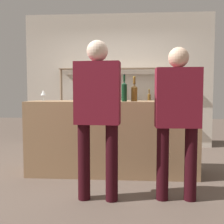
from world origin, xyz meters
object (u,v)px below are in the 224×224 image
at_px(customer_right, 177,112).
at_px(counter_bottle_1, 180,93).
at_px(ice_bucket, 81,94).
at_px(counter_bottle_0, 170,91).
at_px(counter_bottle_2, 124,91).
at_px(counter_bottle_3, 134,92).
at_px(wine_glass, 43,93).
at_px(customer_center, 98,108).

bearing_deg(customer_right, counter_bottle_1, -12.47).
relative_size(counter_bottle_1, ice_bucket, 1.48).
xyz_separation_m(counter_bottle_0, customer_right, (-0.06, -0.90, -0.23)).
xyz_separation_m(counter_bottle_2, counter_bottle_3, (0.14, 0.06, -0.02)).
relative_size(counter_bottle_1, counter_bottle_2, 0.85).
height_order(counter_bottle_2, wine_glass, counter_bottle_2).
bearing_deg(counter_bottle_1, ice_bucket, 176.40).
xyz_separation_m(ice_bucket, customer_right, (1.23, -1.07, -0.19)).
bearing_deg(customer_center, counter_bottle_1, -41.80).
bearing_deg(counter_bottle_0, wine_glass, 174.38).
distance_m(counter_bottle_3, customer_center, 0.97).
relative_size(wine_glass, customer_right, 0.10).
bearing_deg(counter_bottle_3, customer_center, -114.63).
bearing_deg(counter_bottle_2, counter_bottle_0, 12.64).
xyz_separation_m(counter_bottle_0, customer_center, (-0.90, -0.95, -0.18)).
bearing_deg(wine_glass, counter_bottle_2, -14.88).
height_order(counter_bottle_2, customer_center, customer_center).
bearing_deg(counter_bottle_3, customer_right, -61.35).
bearing_deg(counter_bottle_1, customer_center, -135.38).
xyz_separation_m(wine_glass, customer_center, (0.96, -1.14, -0.16)).
relative_size(counter_bottle_3, customer_center, 0.20).
distance_m(counter_bottle_1, counter_bottle_3, 0.67).
height_order(counter_bottle_0, counter_bottle_1, counter_bottle_0).
distance_m(ice_bucket, customer_center, 1.20).
distance_m(counter_bottle_1, ice_bucket, 1.44).
distance_m(wine_glass, ice_bucket, 0.57).
bearing_deg(wine_glass, counter_bottle_1, -2.95).
relative_size(ice_bucket, customer_right, 0.13).
height_order(counter_bottle_2, customer_right, customer_right).
height_order(counter_bottle_1, customer_center, customer_center).
height_order(counter_bottle_0, wine_glass, counter_bottle_0).
bearing_deg(counter_bottle_2, ice_bucket, 154.44).
bearing_deg(counter_bottle_0, counter_bottle_2, -167.36).
bearing_deg(counter_bottle_2, counter_bottle_1, 15.84).
height_order(wine_glass, customer_center, customer_center).
bearing_deg(ice_bucket, wine_glass, 178.67).
distance_m(wine_glass, customer_right, 2.11).
height_order(counter_bottle_0, ice_bucket, counter_bottle_0).
bearing_deg(customer_right, ice_bucket, 48.58).
height_order(counter_bottle_3, wine_glass, counter_bottle_3).
bearing_deg(ice_bucket, counter_bottle_1, -3.60).
distance_m(counter_bottle_1, counter_bottle_2, 0.82).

